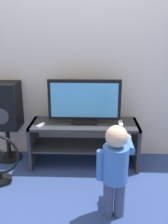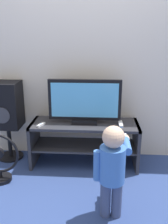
{
  "view_description": "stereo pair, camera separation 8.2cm",
  "coord_description": "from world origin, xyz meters",
  "px_view_note": "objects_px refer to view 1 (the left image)",
  "views": [
    {
      "loc": [
        0.09,
        -2.51,
        1.53
      ],
      "look_at": [
        0.0,
        0.14,
        0.69
      ],
      "focal_mm": 40.0,
      "sensor_mm": 36.0,
      "label": 1
    },
    {
      "loc": [
        0.17,
        -2.5,
        1.53
      ],
      "look_at": [
        0.0,
        0.14,
        0.69
      ],
      "focal_mm": 40.0,
      "sensor_mm": 36.0,
      "label": 2
    }
  ],
  "objects_px": {
    "speaker_tower": "(5,108)",
    "child": "(115,164)",
    "remote_primary": "(41,125)",
    "game_console": "(120,124)",
    "television": "(84,102)"
  },
  "relations": [
    {
      "from": "game_console",
      "to": "child",
      "type": "height_order",
      "value": "child"
    },
    {
      "from": "television",
      "to": "child",
      "type": "xyz_separation_m",
      "value": [
        0.29,
        -0.91,
        -0.28
      ]
    },
    {
      "from": "child",
      "to": "speaker_tower",
      "type": "relative_size",
      "value": 0.85
    },
    {
      "from": "child",
      "to": "speaker_tower",
      "type": "bearing_deg",
      "value": 141.58
    },
    {
      "from": "remote_primary",
      "to": "child",
      "type": "bearing_deg",
      "value": -44.83
    },
    {
      "from": "speaker_tower",
      "to": "child",
      "type": "bearing_deg",
      "value": -38.42
    },
    {
      "from": "television",
      "to": "game_console",
      "type": "bearing_deg",
      "value": -13.18
    },
    {
      "from": "remote_primary",
      "to": "speaker_tower",
      "type": "bearing_deg",
      "value": 155.25
    },
    {
      "from": "remote_primary",
      "to": "speaker_tower",
      "type": "relative_size",
      "value": 0.14
    },
    {
      "from": "game_console",
      "to": "speaker_tower",
      "type": "xyz_separation_m",
      "value": [
        -1.37,
        0.17,
        0.13
      ]
    },
    {
      "from": "child",
      "to": "speaker_tower",
      "type": "xyz_separation_m",
      "value": [
        -1.25,
        0.99,
        0.18
      ]
    },
    {
      "from": "television",
      "to": "game_console",
      "type": "relative_size",
      "value": 4.48
    },
    {
      "from": "game_console",
      "to": "child",
      "type": "bearing_deg",
      "value": -98.64
    },
    {
      "from": "television",
      "to": "speaker_tower",
      "type": "relative_size",
      "value": 0.85
    },
    {
      "from": "game_console",
      "to": "child",
      "type": "xyz_separation_m",
      "value": [
        -0.12,
        -0.82,
        -0.05
      ]
    }
  ]
}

